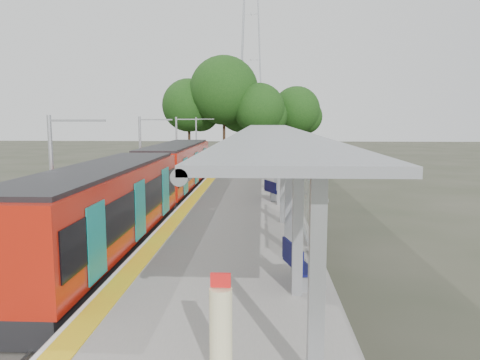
% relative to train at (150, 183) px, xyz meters
% --- Properties ---
extents(trackbed, '(3.00, 70.00, 0.24)m').
position_rel_train_xyz_m(trackbed, '(-0.00, 6.09, -1.93)').
color(trackbed, '#59544C').
rests_on(trackbed, ground).
extents(platform, '(6.00, 50.00, 1.00)m').
position_rel_train_xyz_m(platform, '(4.50, 6.09, -1.55)').
color(platform, gray).
rests_on(platform, ground).
extents(tactile_strip, '(0.60, 50.00, 0.02)m').
position_rel_train_xyz_m(tactile_strip, '(1.95, 6.09, -1.04)').
color(tactile_strip, yellow).
rests_on(tactile_strip, platform).
extents(end_fence, '(6.00, 0.10, 1.20)m').
position_rel_train_xyz_m(end_fence, '(4.50, 31.04, -0.45)').
color(end_fence, '#9EA0A5').
rests_on(end_fence, platform).
extents(train, '(2.74, 27.60, 3.62)m').
position_rel_train_xyz_m(train, '(0.00, 0.00, 0.00)').
color(train, black).
rests_on(train, ground).
extents(canopy, '(3.27, 38.00, 3.66)m').
position_rel_train_xyz_m(canopy, '(6.11, 2.28, 2.15)').
color(canopy, '#9EA0A5').
rests_on(canopy, platform).
extents(pylon, '(8.00, 4.00, 38.00)m').
position_rel_train_xyz_m(pylon, '(3.50, 59.09, 16.95)').
color(pylon, '#9EA0A5').
rests_on(pylon, ground).
extents(tree_cluster, '(21.33, 10.58, 13.47)m').
position_rel_train_xyz_m(tree_cluster, '(1.93, 39.99, 5.49)').
color(tree_cluster, '#382316').
rests_on(tree_cluster, ground).
extents(catenary_masts, '(2.08, 48.16, 5.40)m').
position_rel_train_xyz_m(catenary_masts, '(-1.72, 5.09, 0.86)').
color(catenary_masts, '#9EA0A5').
rests_on(catenary_masts, ground).
extents(bench_near, '(0.87, 1.62, 1.06)m').
position_rel_train_xyz_m(bench_near, '(6.55, -11.16, -0.49)').
color(bench_near, '#0E104A').
rests_on(bench_near, platform).
extents(bench_mid, '(0.99, 1.48, 0.98)m').
position_rel_train_xyz_m(bench_mid, '(6.15, 1.56, -0.54)').
color(bench_mid, '#0E104A').
rests_on(bench_mid, platform).
extents(bench_far, '(0.80, 1.50, 0.98)m').
position_rel_train_xyz_m(bench_far, '(6.25, 18.25, -0.54)').
color(bench_far, '#0E104A').
rests_on(bench_far, platform).
extents(info_pillar_near, '(0.39, 0.39, 1.73)m').
position_rel_train_xyz_m(info_pillar_near, '(4.96, -15.51, -0.30)').
color(info_pillar_near, beige).
rests_on(info_pillar_near, platform).
extents(info_pillar_far, '(0.41, 0.41, 1.83)m').
position_rel_train_xyz_m(info_pillar_far, '(5.96, 14.16, -0.26)').
color(info_pillar_far, beige).
rests_on(info_pillar_far, platform).
extents(litter_bin, '(0.65, 0.65, 1.01)m').
position_rel_train_xyz_m(litter_bin, '(6.90, 5.33, -0.55)').
color(litter_bin, '#9EA0A5').
rests_on(litter_bin, platform).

